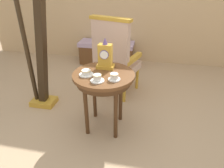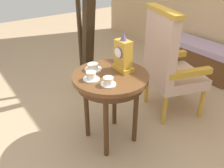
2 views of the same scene
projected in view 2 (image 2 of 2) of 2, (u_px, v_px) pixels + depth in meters
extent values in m
plane|color=tan|center=(106.00, 139.00, 2.33)|extent=(10.00, 10.00, 0.00)
cylinder|color=brown|center=(111.00, 76.00, 2.01)|extent=(0.65, 0.65, 0.03)
cylinder|color=#482B16|center=(111.00, 82.00, 2.04)|extent=(0.57, 0.57, 0.07)
cylinder|color=#482B16|center=(136.00, 112.00, 2.15)|extent=(0.04, 0.04, 0.65)
cylinder|color=#482B16|center=(114.00, 97.00, 2.38)|extent=(0.04, 0.04, 0.65)
cylinder|color=#482B16|center=(86.00, 108.00, 2.21)|extent=(0.04, 0.04, 0.65)
cylinder|color=#482B16|center=(106.00, 126.00, 1.99)|extent=(0.04, 0.04, 0.65)
cylinder|color=white|center=(93.00, 69.00, 2.08)|extent=(0.15, 0.15, 0.01)
cylinder|color=white|center=(93.00, 66.00, 2.07)|extent=(0.09, 0.09, 0.05)
torus|color=gold|center=(93.00, 64.00, 2.06)|extent=(0.10, 0.10, 0.00)
cylinder|color=white|center=(91.00, 79.00, 1.93)|extent=(0.13, 0.13, 0.01)
cylinder|color=white|center=(91.00, 75.00, 1.91)|extent=(0.08, 0.08, 0.06)
torus|color=gold|center=(91.00, 72.00, 1.90)|extent=(0.08, 0.08, 0.00)
cylinder|color=white|center=(108.00, 84.00, 1.85)|extent=(0.12, 0.12, 0.01)
cylinder|color=white|center=(108.00, 81.00, 1.83)|extent=(0.08, 0.08, 0.06)
torus|color=gold|center=(108.00, 78.00, 1.82)|extent=(0.08, 0.08, 0.00)
cube|color=gold|center=(123.00, 68.00, 2.08)|extent=(0.19, 0.11, 0.04)
cube|color=gold|center=(123.00, 53.00, 2.01)|extent=(0.14, 0.09, 0.23)
cylinder|color=#664C8C|center=(118.00, 53.00, 1.98)|extent=(0.10, 0.01, 0.10)
cylinder|color=white|center=(118.00, 53.00, 1.97)|extent=(0.08, 0.00, 0.08)
cone|color=#664C8C|center=(123.00, 36.00, 1.94)|extent=(0.06, 0.06, 0.07)
cube|color=#CCA893|center=(175.00, 78.00, 2.57)|extent=(0.66, 0.66, 0.11)
cube|color=#CCA893|center=(160.00, 47.00, 2.33)|extent=(0.52, 0.25, 0.64)
cube|color=gold|center=(164.00, 11.00, 2.16)|extent=(0.56, 0.27, 0.04)
cube|color=gold|center=(190.00, 73.00, 2.30)|extent=(0.22, 0.47, 0.06)
cube|color=gold|center=(167.00, 55.00, 2.68)|extent=(0.22, 0.47, 0.06)
cylinder|color=gold|center=(201.00, 103.00, 2.55)|extent=(0.04, 0.04, 0.35)
cylinder|color=gold|center=(180.00, 84.00, 2.92)|extent=(0.04, 0.04, 0.35)
cylinder|color=gold|center=(164.00, 110.00, 2.44)|extent=(0.04, 0.04, 0.35)
cylinder|color=gold|center=(146.00, 89.00, 2.81)|extent=(0.04, 0.04, 0.35)
cube|color=gold|center=(87.00, 87.00, 3.13)|extent=(0.32, 0.24, 0.07)
cylinder|color=#332314|center=(79.00, 22.00, 2.80)|extent=(0.06, 0.06, 1.58)
cube|color=black|center=(88.00, 32.00, 2.69)|extent=(0.28, 0.11, 1.45)
cube|color=#B299B7|center=(203.00, 47.00, 3.40)|extent=(1.07, 0.40, 0.08)
cube|color=brown|center=(200.00, 61.00, 3.51)|extent=(1.02, 0.38, 0.36)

